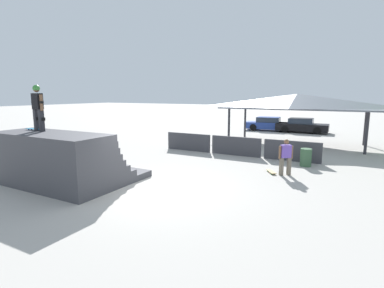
{
  "coord_description": "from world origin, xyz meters",
  "views": [
    {
      "loc": [
        6.12,
        -8.48,
        3.41
      ],
      "look_at": [
        -0.47,
        3.6,
        1.1
      ],
      "focal_mm": 28.0,
      "sensor_mm": 36.0,
      "label": 1
    }
  ],
  "objects": [
    {
      "name": "ground_plane",
      "position": [
        0.0,
        0.0,
        0.0
      ],
      "size": [
        160.0,
        160.0,
        0.0
      ],
      "primitive_type": "plane",
      "color": "#ADA8A0"
    },
    {
      "name": "quarter_pipe_ramp",
      "position": [
        -3.57,
        -1.13,
        0.87
      ],
      "size": [
        4.75,
        3.81,
        2.0
      ],
      "color": "#424247",
      "rests_on": "ground"
    },
    {
      "name": "skater_on_deck",
      "position": [
        -4.47,
        -1.27,
        3.0
      ],
      "size": [
        0.75,
        0.28,
        1.75
      ],
      "rotation": [
        0.0,
        0.0,
        -0.12
      ],
      "color": "#2D2D33",
      "rests_on": "quarter_pipe_ramp"
    },
    {
      "name": "skateboard_on_deck",
      "position": [
        -4.86,
        -1.19,
        2.05
      ],
      "size": [
        0.83,
        0.28,
        0.09
      ],
      "rotation": [
        0.0,
        0.0,
        0.1
      ],
      "color": "blue",
      "rests_on": "quarter_pipe_ramp"
    },
    {
      "name": "bystander_walking",
      "position": [
        3.68,
        4.21,
        0.86
      ],
      "size": [
        0.56,
        0.44,
        1.55
      ],
      "rotation": [
        0.0,
        0.0,
        3.77
      ],
      "color": "#6B6051",
      "rests_on": "ground"
    },
    {
      "name": "skateboard_on_ground",
      "position": [
        3.1,
        4.29,
        0.06
      ],
      "size": [
        0.6,
        0.79,
        0.09
      ],
      "rotation": [
        0.0,
        0.0,
        5.28
      ],
      "color": "green",
      "rests_on": "ground"
    },
    {
      "name": "barrier_fence",
      "position": [
        0.38,
        7.16,
        0.53
      ],
      "size": [
        8.94,
        0.12,
        1.05
      ],
      "color": "#3D3D42",
      "rests_on": "ground"
    },
    {
      "name": "pavilion_shelter",
      "position": [
        2.6,
        12.7,
        2.9
      ],
      "size": [
        9.79,
        4.08,
        3.41
      ],
      "color": "#2D2D33",
      "rests_on": "ground"
    },
    {
      "name": "trash_bin",
      "position": [
        4.21,
        6.32,
        0.42
      ],
      "size": [
        0.52,
        0.52,
        0.85
      ],
      "primitive_type": "cylinder",
      "color": "#385B3D",
      "rests_on": "ground"
    },
    {
      "name": "parked_car_blue",
      "position": [
        -0.9,
        19.5,
        0.6
      ],
      "size": [
        4.59,
        2.01,
        1.27
      ],
      "rotation": [
        0.0,
        0.0,
        0.09
      ],
      "color": "navy",
      "rests_on": "ground"
    },
    {
      "name": "parked_car_black",
      "position": [
        2.0,
        19.51,
        0.6
      ],
      "size": [
        4.42,
        1.89,
        1.27
      ],
      "rotation": [
        0.0,
        0.0,
        0.03
      ],
      "color": "black",
      "rests_on": "ground"
    }
  ]
}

